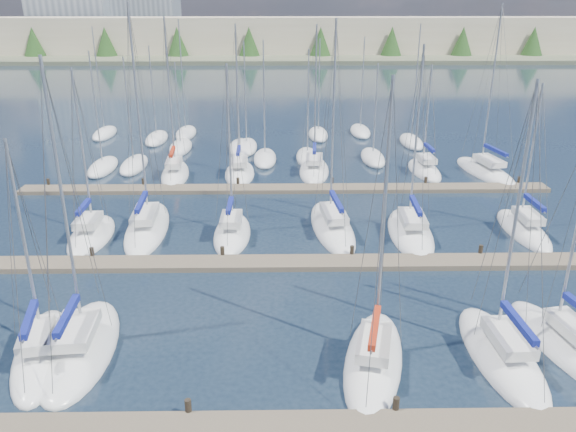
{
  "coord_description": "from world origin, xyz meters",
  "views": [
    {
      "loc": [
        -0.43,
        -14.48,
        15.21
      ],
      "look_at": [
        0.0,
        14.0,
        4.0
      ],
      "focal_mm": 35.0,
      "sensor_mm": 36.0,
      "label": 1
    }
  ],
  "objects_px": {
    "sailboat_b": "(42,353)",
    "sailboat_i": "(147,227)",
    "sailboat_j": "(232,233)",
    "sailboat_m": "(523,230)",
    "sailboat_e": "(501,355)",
    "sailboat_h": "(92,235)",
    "sailboat_k": "(332,227)",
    "sailboat_o": "(240,173)",
    "sailboat_r": "(485,172)",
    "sailboat_p": "(314,170)",
    "sailboat_n": "(175,174)",
    "sailboat_q": "(424,170)",
    "sailboat_d": "(374,360)",
    "sailboat_f": "(564,345)",
    "sailboat_c": "(81,347)",
    "sailboat_l": "(410,232)"
  },
  "relations": [
    {
      "from": "sailboat_b",
      "to": "sailboat_i",
      "type": "height_order",
      "value": "sailboat_i"
    },
    {
      "from": "sailboat_j",
      "to": "sailboat_m",
      "type": "xyz_separation_m",
      "value": [
        20.05,
        0.31,
        -0.01
      ]
    },
    {
      "from": "sailboat_e",
      "to": "sailboat_h",
      "type": "relative_size",
      "value": 1.1
    },
    {
      "from": "sailboat_k",
      "to": "sailboat_o",
      "type": "height_order",
      "value": "sailboat_k"
    },
    {
      "from": "sailboat_r",
      "to": "sailboat_o",
      "type": "relative_size",
      "value": 1.12
    },
    {
      "from": "sailboat_r",
      "to": "sailboat_p",
      "type": "xyz_separation_m",
      "value": [
        -15.67,
        0.68,
        -0.0
      ]
    },
    {
      "from": "sailboat_m",
      "to": "sailboat_o",
      "type": "bearing_deg",
      "value": 146.11
    },
    {
      "from": "sailboat_n",
      "to": "sailboat_q",
      "type": "relative_size",
      "value": 1.39
    },
    {
      "from": "sailboat_k",
      "to": "sailboat_m",
      "type": "xyz_separation_m",
      "value": [
        13.14,
        -0.75,
        -0.01
      ]
    },
    {
      "from": "sailboat_e",
      "to": "sailboat_i",
      "type": "xyz_separation_m",
      "value": [
        -19.15,
        15.17,
        0.01
      ]
    },
    {
      "from": "sailboat_r",
      "to": "sailboat_j",
      "type": "bearing_deg",
      "value": -157.89
    },
    {
      "from": "sailboat_e",
      "to": "sailboat_d",
      "type": "height_order",
      "value": "sailboat_d"
    },
    {
      "from": "sailboat_p",
      "to": "sailboat_q",
      "type": "bearing_deg",
      "value": 3.56
    },
    {
      "from": "sailboat_f",
      "to": "sailboat_p",
      "type": "bearing_deg",
      "value": 99.97
    },
    {
      "from": "sailboat_f",
      "to": "sailboat_d",
      "type": "height_order",
      "value": "sailboat_d"
    },
    {
      "from": "sailboat_q",
      "to": "sailboat_r",
      "type": "bearing_deg",
      "value": -8.68
    },
    {
      "from": "sailboat_f",
      "to": "sailboat_d",
      "type": "bearing_deg",
      "value": 177.07
    },
    {
      "from": "sailboat_e",
      "to": "sailboat_p",
      "type": "xyz_separation_m",
      "value": [
        -6.73,
        28.72,
        0.0
      ]
    },
    {
      "from": "sailboat_h",
      "to": "sailboat_p",
      "type": "xyz_separation_m",
      "value": [
        15.9,
        14.83,
        0.0
      ]
    },
    {
      "from": "sailboat_c",
      "to": "sailboat_r",
      "type": "distance_m",
      "value": 39.04
    },
    {
      "from": "sailboat_m",
      "to": "sailboat_i",
      "type": "bearing_deg",
      "value": 178.05
    },
    {
      "from": "sailboat_e",
      "to": "sailboat_o",
      "type": "bearing_deg",
      "value": 113.74
    },
    {
      "from": "sailboat_n",
      "to": "sailboat_q",
      "type": "xyz_separation_m",
      "value": [
        22.87,
        0.9,
        -0.02
      ]
    },
    {
      "from": "sailboat_d",
      "to": "sailboat_p",
      "type": "bearing_deg",
      "value": 105.53
    },
    {
      "from": "sailboat_d",
      "to": "sailboat_m",
      "type": "relative_size",
      "value": 1.22
    },
    {
      "from": "sailboat_j",
      "to": "sailboat_p",
      "type": "distance_m",
      "value": 16.02
    },
    {
      "from": "sailboat_j",
      "to": "sailboat_q",
      "type": "relative_size",
      "value": 1.17
    },
    {
      "from": "sailboat_r",
      "to": "sailboat_j",
      "type": "height_order",
      "value": "sailboat_r"
    },
    {
      "from": "sailboat_n",
      "to": "sailboat_p",
      "type": "relative_size",
      "value": 1.05
    },
    {
      "from": "sailboat_l",
      "to": "sailboat_p",
      "type": "bearing_deg",
      "value": 114.57
    },
    {
      "from": "sailboat_k",
      "to": "sailboat_p",
      "type": "height_order",
      "value": "sailboat_k"
    },
    {
      "from": "sailboat_o",
      "to": "sailboat_n",
      "type": "xyz_separation_m",
      "value": [
        -5.82,
        -0.26,
        0.0
      ]
    },
    {
      "from": "sailboat_e",
      "to": "sailboat_l",
      "type": "relative_size",
      "value": 0.99
    },
    {
      "from": "sailboat_e",
      "to": "sailboat_q",
      "type": "xyz_separation_m",
      "value": [
        3.48,
        28.64,
        -0.01
      ]
    },
    {
      "from": "sailboat_f",
      "to": "sailboat_o",
      "type": "bearing_deg",
      "value": 112.03
    },
    {
      "from": "sailboat_n",
      "to": "sailboat_l",
      "type": "distance_m",
      "value": 22.89
    },
    {
      "from": "sailboat_d",
      "to": "sailboat_b",
      "type": "bearing_deg",
      "value": -169.26
    },
    {
      "from": "sailboat_n",
      "to": "sailboat_i",
      "type": "bearing_deg",
      "value": -93.87
    },
    {
      "from": "sailboat_c",
      "to": "sailboat_k",
      "type": "xyz_separation_m",
      "value": [
        12.83,
        14.25,
        0.01
      ]
    },
    {
      "from": "sailboat_k",
      "to": "sailboat_h",
      "type": "bearing_deg",
      "value": 179.3
    },
    {
      "from": "sailboat_c",
      "to": "sailboat_p",
      "type": "height_order",
      "value": "sailboat_c"
    },
    {
      "from": "sailboat_o",
      "to": "sailboat_c",
      "type": "bearing_deg",
      "value": -102.96
    },
    {
      "from": "sailboat_q",
      "to": "sailboat_o",
      "type": "bearing_deg",
      "value": 179.7
    },
    {
      "from": "sailboat_f",
      "to": "sailboat_c",
      "type": "relative_size",
      "value": 0.84
    },
    {
      "from": "sailboat_o",
      "to": "sailboat_l",
      "type": "distance_m",
      "value": 18.73
    },
    {
      "from": "sailboat_f",
      "to": "sailboat_m",
      "type": "bearing_deg",
      "value": 65.3
    },
    {
      "from": "sailboat_h",
      "to": "sailboat_j",
      "type": "xyz_separation_m",
      "value": [
        9.46,
        0.17,
        0.0
      ]
    },
    {
      "from": "sailboat_c",
      "to": "sailboat_l",
      "type": "bearing_deg",
      "value": 31.91
    },
    {
      "from": "sailboat_d",
      "to": "sailboat_p",
      "type": "distance_m",
      "value": 29.04
    },
    {
      "from": "sailboat_j",
      "to": "sailboat_i",
      "type": "distance_m",
      "value": 6.08
    }
  ]
}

